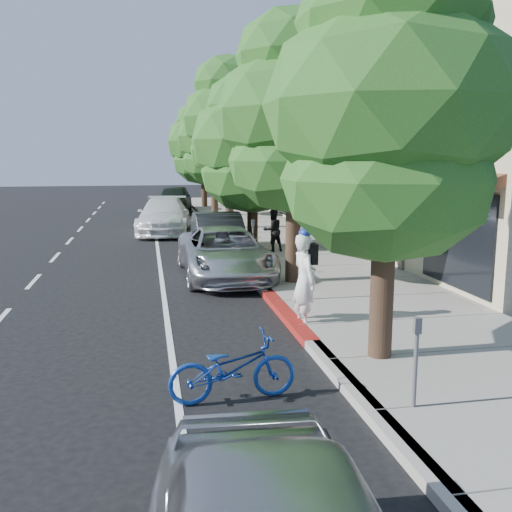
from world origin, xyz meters
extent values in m
plane|color=black|center=(0.00, 0.00, 0.00)|extent=(120.00, 120.00, 0.00)
cube|color=gray|center=(2.30, 8.00, 0.07)|extent=(4.60, 56.00, 0.15)
cube|color=#9E998E|center=(0.00, 8.00, 0.07)|extent=(0.30, 56.00, 0.15)
cube|color=maroon|center=(0.00, 1.00, 0.07)|extent=(0.32, 4.00, 0.15)
cube|color=beige|center=(9.60, 18.00, 3.50)|extent=(10.00, 36.00, 7.00)
cylinder|color=black|center=(0.90, -2.00, 1.23)|extent=(0.40, 0.40, 2.46)
ellipsoid|color=#284C16|center=(0.90, -2.00, 3.16)|extent=(3.48, 3.48, 2.79)
ellipsoid|color=#284C16|center=(0.90, -2.00, 4.35)|extent=(4.10, 4.10, 3.28)
ellipsoid|color=#284C16|center=(0.90, -2.00, 5.62)|extent=(3.07, 3.07, 2.46)
cylinder|color=black|center=(0.90, 4.00, 1.32)|extent=(0.40, 0.40, 2.65)
ellipsoid|color=#284C16|center=(0.90, 4.00, 3.41)|extent=(3.52, 3.52, 2.82)
ellipsoid|color=#284C16|center=(0.90, 4.00, 4.69)|extent=(4.14, 4.14, 3.32)
ellipsoid|color=#284C16|center=(0.90, 4.00, 6.05)|extent=(3.11, 3.11, 2.49)
cylinder|color=black|center=(0.90, 10.00, 1.16)|extent=(0.40, 0.40, 2.31)
ellipsoid|color=#284C16|center=(0.90, 10.00, 2.97)|extent=(3.88, 3.88, 3.10)
ellipsoid|color=#284C16|center=(0.90, 10.00, 4.10)|extent=(4.56, 4.56, 3.65)
ellipsoid|color=#284C16|center=(0.90, 10.00, 5.28)|extent=(3.42, 3.42, 2.74)
cylinder|color=black|center=(0.90, 16.00, 1.49)|extent=(0.40, 0.40, 2.97)
ellipsoid|color=#284C16|center=(0.90, 16.00, 3.82)|extent=(3.73, 3.73, 2.98)
ellipsoid|color=#284C16|center=(0.90, 16.00, 5.26)|extent=(4.39, 4.39, 3.51)
ellipsoid|color=#284C16|center=(0.90, 16.00, 6.79)|extent=(3.29, 3.29, 2.63)
cylinder|color=black|center=(0.90, 22.00, 1.30)|extent=(0.40, 0.40, 2.60)
ellipsoid|color=#284C16|center=(0.90, 22.00, 3.34)|extent=(3.66, 3.66, 2.93)
ellipsoid|color=#284C16|center=(0.90, 22.00, 4.60)|extent=(4.30, 4.30, 3.44)
ellipsoid|color=#284C16|center=(0.90, 22.00, 5.94)|extent=(3.23, 3.23, 2.58)
cylinder|color=black|center=(0.90, 28.00, 1.27)|extent=(0.40, 0.40, 2.53)
ellipsoid|color=#284C16|center=(0.90, 28.00, 3.26)|extent=(4.19, 4.19, 3.35)
ellipsoid|color=#284C16|center=(0.90, 28.00, 4.49)|extent=(4.93, 4.93, 3.95)
ellipsoid|color=#284C16|center=(0.90, 28.00, 5.79)|extent=(3.70, 3.70, 2.96)
imported|color=white|center=(0.21, 0.34, 0.99)|extent=(0.59, 0.79, 1.97)
imported|color=#163E9D|center=(-1.80, -3.00, 0.50)|extent=(1.94, 0.82, 0.99)
imported|color=silver|center=(-0.76, 5.50, 0.73)|extent=(2.51, 5.32, 1.47)
imported|color=black|center=(-0.51, 9.00, 0.77)|extent=(1.64, 4.69, 1.54)
imported|color=white|center=(-2.20, 15.77, 0.80)|extent=(2.79, 5.72, 1.60)
imported|color=black|center=(-1.25, 25.34, 0.86)|extent=(2.66, 5.27, 1.72)
imported|color=black|center=(1.43, 8.90, 0.92)|extent=(0.88, 0.77, 1.53)
camera|label=1|loc=(-2.95, -10.79, 3.54)|focal=40.00mm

